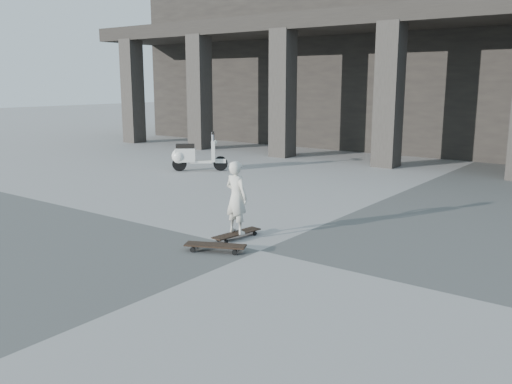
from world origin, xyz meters
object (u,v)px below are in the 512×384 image
Objects in this scene: child at (236,197)px; scooter at (190,156)px; longboard at (237,234)px; skateboard_spare at (215,246)px.

scooter is at bearing -33.69° from child.
child is 0.91× the size of scooter.
longboard is 0.72× the size of scooter.
skateboard_spare is (0.18, -0.71, 0.01)m from longboard.
child is at bearing 78.63° from skateboard_spare.
skateboard_spare is at bearing -83.78° from scooter.
skateboard_spare is 0.72× the size of scooter.
child is (-0.18, 0.71, 0.57)m from skateboard_spare.
scooter reaches higher than skateboard_spare.
scooter is (-5.24, 5.01, 0.34)m from skateboard_spare.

